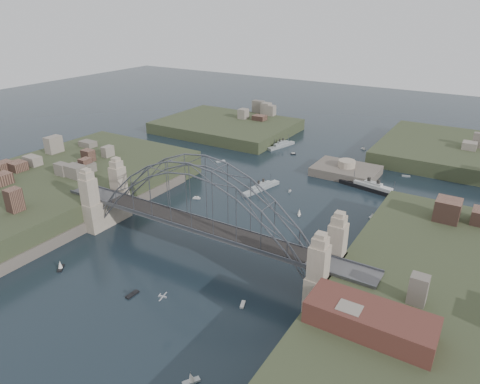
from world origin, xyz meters
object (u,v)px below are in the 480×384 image
fort_island (345,176)px  naval_cruiser_near (261,188)px  naval_cruiser_far (281,145)px  ocean_liner (373,188)px  wharf_shed (370,320)px  bridge (199,209)px

fort_island → naval_cruiser_near: bearing=-124.6°
naval_cruiser_near → naval_cruiser_far: 46.71m
naval_cruiser_near → ocean_liner: ocean_liner is taller
fort_island → naval_cruiser_far: size_ratio=1.47×
wharf_shed → ocean_liner: bearing=104.9°
fort_island → wharf_shed: 90.48m
fort_island → naval_cruiser_near: fort_island is taller
bridge → naval_cruiser_far: 90.15m
wharf_shed → naval_cruiser_far: bearing=123.2°
bridge → fort_island: 72.14m
bridge → naval_cruiser_far: (-21.87, 86.69, -11.54)m
naval_cruiser_near → naval_cruiser_far: (-14.83, 44.30, 0.04)m
wharf_shed → naval_cruiser_near: size_ratio=1.24×
bridge → fort_island: size_ratio=3.82×
wharf_shed → ocean_liner: 77.92m
naval_cruiser_near → bridge: bearing=-80.6°
naval_cruiser_far → wharf_shed: bearing=-56.8°
naval_cruiser_near → ocean_liner: size_ratio=0.69×
fort_island → ocean_liner: 15.29m
bridge → naval_cruiser_far: bearing=104.2°
wharf_shed → ocean_liner: wharf_shed is taller
bridge → wharf_shed: size_ratio=4.20×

